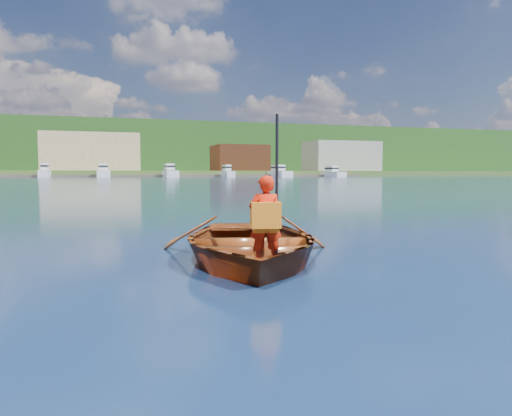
# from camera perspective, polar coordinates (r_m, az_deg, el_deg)

# --- Properties ---
(ground) EXTENTS (600.00, 600.00, 0.00)m
(ground) POSITION_cam_1_polar(r_m,az_deg,el_deg) (6.88, 9.22, -5.94)
(ground) COLOR #122345
(ground) RESTS_ON ground
(rowboat) EXTENTS (3.47, 4.25, 0.77)m
(rowboat) POSITION_cam_1_polar(r_m,az_deg,el_deg) (6.75, -0.84, -4.05)
(rowboat) COLOR #6B380D
(rowboat) RESTS_ON ground
(child_paddler) EXTENTS (0.43, 0.40, 1.78)m
(child_paddler) POSITION_cam_1_polar(r_m,az_deg,el_deg) (5.82, 1.11, -1.31)
(child_paddler) COLOR red
(child_paddler) RESTS_ON ground
(shoreline) EXTENTS (400.00, 140.00, 22.00)m
(shoreline) POSITION_cam_1_polar(r_m,az_deg,el_deg) (242.84, -16.96, 5.98)
(shoreline) COLOR #3E5325
(shoreline) RESTS_ON ground
(dock) EXTENTS (160.02, 4.88, 0.80)m
(dock) POSITION_cam_1_polar(r_m,az_deg,el_deg) (154.15, -15.48, 3.57)
(dock) COLOR #4E463B
(dock) RESTS_ON ground
(waterfront_buildings) EXTENTS (202.00, 16.00, 14.00)m
(waterfront_buildings) POSITION_cam_1_polar(r_m,az_deg,el_deg) (171.23, -19.26, 5.97)
(waterfront_buildings) COLOR maroon
(waterfront_buildings) RESTS_ON ground
(marina_yachts) EXTENTS (143.29, 13.71, 4.22)m
(marina_yachts) POSITION_cam_1_polar(r_m,az_deg,el_deg) (149.59, -14.56, 3.94)
(marina_yachts) COLOR silver
(marina_yachts) RESTS_ON ground
(hillside_trees) EXTENTS (303.63, 79.76, 22.65)m
(hillside_trees) POSITION_cam_1_polar(r_m,az_deg,el_deg) (246.19, -9.20, 7.82)
(hillside_trees) COLOR #382314
(hillside_trees) RESTS_ON ground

